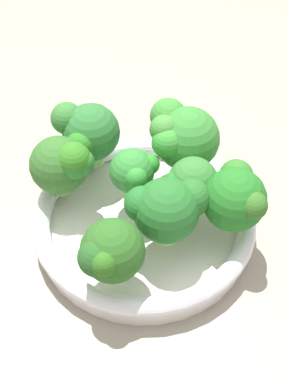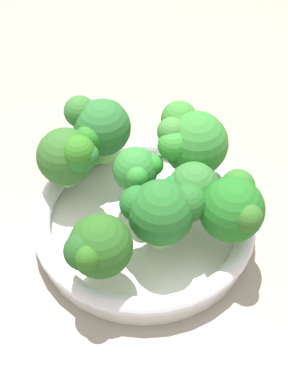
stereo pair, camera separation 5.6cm
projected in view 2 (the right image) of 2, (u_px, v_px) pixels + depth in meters
ground_plane at (154, 276)px, 58.23cm from camera, size 130.00×130.00×2.50cm
bowl at (144, 222)px, 59.18cm from camera, size 23.34×23.34×3.48cm
broccoli_floret_0 at (137, 171)px, 56.64cm from camera, size 4.99×4.93×6.14cm
broccoli_floret_1 at (70, 156)px, 57.69cm from camera, size 6.96×6.04×7.00cm
broccoli_floret_2 at (163, 211)px, 52.51cm from camera, size 7.91×6.65×7.26cm
broccoli_floret_3 at (189, 140)px, 57.82cm from camera, size 7.52×7.16×8.18cm
broccoli_floret_4 at (97, 248)px, 50.12cm from camera, size 5.95×6.38×6.68cm
broccoli_floret_5 at (234, 208)px, 53.01cm from camera, size 6.33×7.40×7.07cm
broccoli_floret_6 at (191, 189)px, 54.93cm from camera, size 5.47×5.04×6.50cm
broccoli_floret_7 at (99, 126)px, 60.11cm from camera, size 7.41×7.27×7.46cm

